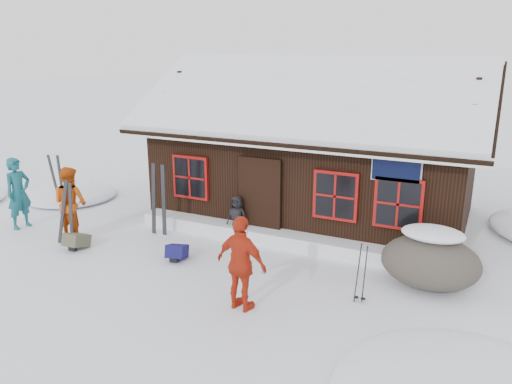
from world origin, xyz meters
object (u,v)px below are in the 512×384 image
(skier_orange_right, at_px, (242,264))
(backpack_blue, at_px, (177,254))
(skier_crouched, at_px, (237,217))
(skier_teal, at_px, (19,193))
(ski_pair_left, at_px, (67,213))
(ski_poles, at_px, (361,274))
(skier_orange_left, at_px, (71,203))
(boulder, at_px, (430,260))
(backpack_olive, at_px, (77,243))

(skier_orange_right, bearing_deg, backpack_blue, -20.61)
(skier_crouched, bearing_deg, skier_orange_right, -57.82)
(skier_teal, distance_m, ski_pair_left, 2.04)
(skier_crouched, height_order, ski_poles, ski_poles)
(skier_teal, relative_size, skier_crouched, 1.72)
(skier_orange_left, height_order, skier_orange_right, skier_orange_left)
(skier_teal, distance_m, boulder, 10.23)
(skier_teal, relative_size, backpack_blue, 3.58)
(skier_orange_right, xyz_separation_m, boulder, (2.93, 2.40, -0.32))
(boulder, bearing_deg, ski_poles, -131.29)
(skier_orange_right, height_order, ski_poles, skier_orange_right)
(skier_teal, bearing_deg, skier_orange_right, -95.27)
(skier_orange_right, xyz_separation_m, skier_crouched, (-1.74, 3.10, -0.33))
(skier_orange_left, bearing_deg, ski_poles, -178.96)
(boulder, distance_m, ski_poles, 1.61)
(ski_pair_left, xyz_separation_m, backpack_blue, (2.92, 0.32, -0.64))
(ski_poles, bearing_deg, skier_crouched, 152.00)
(skier_orange_right, bearing_deg, skier_orange_left, -4.95)
(skier_orange_left, height_order, ski_pair_left, skier_orange_left)
(skier_crouched, xyz_separation_m, backpack_blue, (-0.57, -1.80, -0.41))
(skier_teal, height_order, ski_pair_left, skier_teal)
(skier_orange_left, relative_size, skier_orange_right, 1.03)
(boulder, xyz_separation_m, backpack_blue, (-5.24, -1.09, -0.42))
(skier_crouched, relative_size, ski_pair_left, 0.67)
(boulder, xyz_separation_m, ski_poles, (-1.07, -1.21, -0.01))
(boulder, relative_size, ski_pair_left, 1.16)
(skier_teal, distance_m, skier_orange_left, 1.79)
(skier_teal, distance_m, ski_poles, 9.11)
(skier_orange_right, bearing_deg, ski_poles, -138.71)
(skier_teal, distance_m, skier_crouched, 5.79)
(boulder, bearing_deg, backpack_olive, -168.44)
(skier_teal, xyz_separation_m, boulder, (10.16, 1.09, -0.38))
(skier_crouched, xyz_separation_m, backpack_olive, (-3.08, -2.29, -0.40))
(ski_poles, bearing_deg, backpack_blue, 178.37)
(skier_orange_right, relative_size, backpack_blue, 3.35)
(skier_orange_right, distance_m, boulder, 3.80)
(skier_orange_left, bearing_deg, ski_pair_left, 124.50)
(skier_orange_left, xyz_separation_m, backpack_blue, (3.14, -0.03, -0.77))
(boulder, xyz_separation_m, backpack_olive, (-7.75, -1.58, -0.42))
(ski_pair_left, height_order, backpack_olive, ski_pair_left)
(boulder, relative_size, backpack_blue, 3.62)
(ski_pair_left, bearing_deg, skier_orange_right, -9.22)
(skier_orange_left, xyz_separation_m, ski_poles, (7.31, -0.15, -0.35))
(skier_teal, relative_size, skier_orange_left, 1.04)
(skier_crouched, bearing_deg, backpack_blue, -104.65)
(skier_orange_left, bearing_deg, backpack_blue, -178.39)
(boulder, distance_m, backpack_blue, 5.37)
(skier_orange_left, height_order, backpack_olive, skier_orange_left)
(skier_teal, height_order, skier_orange_left, skier_teal)
(ski_pair_left, bearing_deg, backpack_blue, 7.70)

